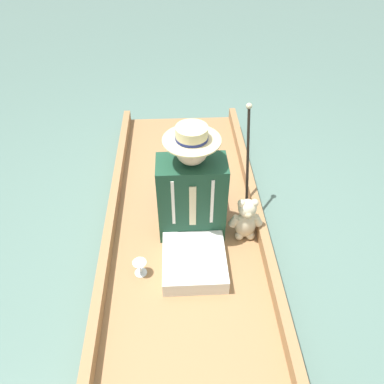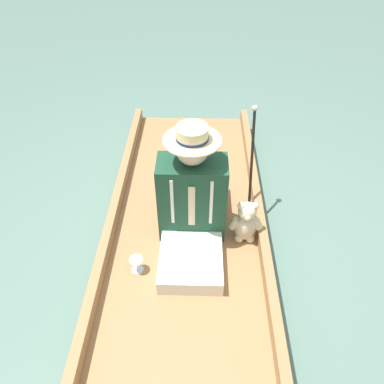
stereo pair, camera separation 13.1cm
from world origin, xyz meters
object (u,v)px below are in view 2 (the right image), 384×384
wine_glass (136,262)px  walking_cane (252,154)px  seated_person (192,204)px  teddy_bear (246,222)px

wine_glass → walking_cane: bearing=-137.8°
seated_person → teddy_bear: 0.40m
seated_person → walking_cane: size_ratio=1.13×
seated_person → walking_cane: (-0.42, -0.39, 0.13)m
wine_glass → walking_cane: size_ratio=0.15×
seated_person → walking_cane: 0.59m
teddy_bear → walking_cane: walking_cane is taller
teddy_bear → walking_cane: (-0.05, -0.40, 0.28)m
teddy_bear → wine_glass: teddy_bear is taller
seated_person → teddy_bear: bearing=171.5°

